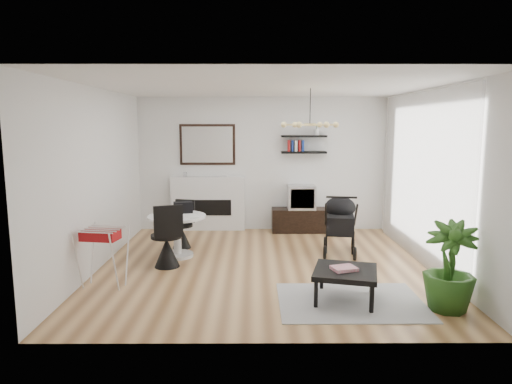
{
  "coord_description": "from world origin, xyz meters",
  "views": [
    {
      "loc": [
        -0.16,
        -6.76,
        2.16
      ],
      "look_at": [
        -0.13,
        0.4,
        1.09
      ],
      "focal_mm": 32.0,
      "sensor_mm": 36.0,
      "label": 1
    }
  ],
  "objects_px": {
    "drying_rack": "(103,256)",
    "crt_tv": "(301,197)",
    "dining_table": "(177,230)",
    "potted_plant": "(449,266)",
    "tv_console": "(303,220)",
    "coffee_table": "(345,273)",
    "fireplace": "(208,197)",
    "stroller": "(340,227)"
  },
  "relations": [
    {
      "from": "stroller",
      "to": "fireplace",
      "type": "bearing_deg",
      "value": 153.79
    },
    {
      "from": "stroller",
      "to": "potted_plant",
      "type": "bearing_deg",
      "value": -61.69
    },
    {
      "from": "crt_tv",
      "to": "potted_plant",
      "type": "distance_m",
      "value": 4.16
    },
    {
      "from": "tv_console",
      "to": "stroller",
      "type": "relative_size",
      "value": 1.19
    },
    {
      "from": "tv_console",
      "to": "dining_table",
      "type": "distance_m",
      "value": 2.86
    },
    {
      "from": "dining_table",
      "to": "potted_plant",
      "type": "bearing_deg",
      "value": -31.85
    },
    {
      "from": "potted_plant",
      "to": "dining_table",
      "type": "bearing_deg",
      "value": 148.15
    },
    {
      "from": "dining_table",
      "to": "coffee_table",
      "type": "height_order",
      "value": "dining_table"
    },
    {
      "from": "drying_rack",
      "to": "crt_tv",
      "type": "bearing_deg",
      "value": 56.16
    },
    {
      "from": "crt_tv",
      "to": "potted_plant",
      "type": "xyz_separation_m",
      "value": [
        1.32,
        -3.94,
        -0.18
      ]
    },
    {
      "from": "fireplace",
      "to": "potted_plant",
      "type": "height_order",
      "value": "fireplace"
    },
    {
      "from": "tv_console",
      "to": "crt_tv",
      "type": "relative_size",
      "value": 2.31
    },
    {
      "from": "stroller",
      "to": "tv_console",
      "type": "bearing_deg",
      "value": 115.5
    },
    {
      "from": "crt_tv",
      "to": "potted_plant",
      "type": "relative_size",
      "value": 0.52
    },
    {
      "from": "drying_rack",
      "to": "coffee_table",
      "type": "height_order",
      "value": "drying_rack"
    },
    {
      "from": "fireplace",
      "to": "tv_console",
      "type": "height_order",
      "value": "fireplace"
    },
    {
      "from": "crt_tv",
      "to": "coffee_table",
      "type": "xyz_separation_m",
      "value": [
        0.17,
        -3.65,
        -0.36
      ]
    },
    {
      "from": "fireplace",
      "to": "potted_plant",
      "type": "distance_m",
      "value": 5.21
    },
    {
      "from": "fireplace",
      "to": "crt_tv",
      "type": "height_order",
      "value": "fireplace"
    },
    {
      "from": "fireplace",
      "to": "drying_rack",
      "type": "distance_m",
      "value": 3.49
    },
    {
      "from": "coffee_table",
      "to": "potted_plant",
      "type": "distance_m",
      "value": 1.19
    },
    {
      "from": "crt_tv",
      "to": "dining_table",
      "type": "bearing_deg",
      "value": -141.51
    },
    {
      "from": "stroller",
      "to": "crt_tv",
      "type": "bearing_deg",
      "value": 117.05
    },
    {
      "from": "dining_table",
      "to": "stroller",
      "type": "height_order",
      "value": "stroller"
    },
    {
      "from": "dining_table",
      "to": "coffee_table",
      "type": "bearing_deg",
      "value": -38.6
    },
    {
      "from": "drying_rack",
      "to": "stroller",
      "type": "height_order",
      "value": "stroller"
    },
    {
      "from": "tv_console",
      "to": "crt_tv",
      "type": "height_order",
      "value": "crt_tv"
    },
    {
      "from": "tv_console",
      "to": "coffee_table",
      "type": "relative_size",
      "value": 1.39
    },
    {
      "from": "dining_table",
      "to": "fireplace",
      "type": "bearing_deg",
      "value": 80.62
    },
    {
      "from": "dining_table",
      "to": "tv_console",
      "type": "bearing_deg",
      "value": 37.98
    },
    {
      "from": "stroller",
      "to": "potted_plant",
      "type": "distance_m",
      "value": 2.53
    },
    {
      "from": "fireplace",
      "to": "tv_console",
      "type": "distance_m",
      "value": 1.99
    },
    {
      "from": "tv_console",
      "to": "dining_table",
      "type": "xyz_separation_m",
      "value": [
        -2.25,
        -1.76,
        0.22
      ]
    },
    {
      "from": "dining_table",
      "to": "potted_plant",
      "type": "distance_m",
      "value": 4.15
    },
    {
      "from": "coffee_table",
      "to": "crt_tv",
      "type": "bearing_deg",
      "value": 92.69
    },
    {
      "from": "tv_console",
      "to": "potted_plant",
      "type": "relative_size",
      "value": 1.2
    },
    {
      "from": "fireplace",
      "to": "potted_plant",
      "type": "relative_size",
      "value": 2.05
    },
    {
      "from": "drying_rack",
      "to": "coffee_table",
      "type": "relative_size",
      "value": 0.89
    },
    {
      "from": "fireplace",
      "to": "stroller",
      "type": "distance_m",
      "value": 2.94
    },
    {
      "from": "fireplace",
      "to": "crt_tv",
      "type": "xyz_separation_m",
      "value": [
        1.89,
        -0.16,
        0.03
      ]
    },
    {
      "from": "dining_table",
      "to": "potted_plant",
      "type": "relative_size",
      "value": 0.89
    },
    {
      "from": "dining_table",
      "to": "drying_rack",
      "type": "bearing_deg",
      "value": -118.08
    }
  ]
}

